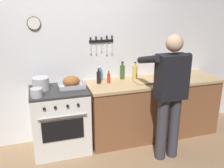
# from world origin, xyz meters

# --- Properties ---
(wall_back) EXTENTS (6.00, 0.13, 2.60)m
(wall_back) POSITION_xyz_m (-0.00, 1.35, 1.30)
(wall_back) COLOR silver
(wall_back) RESTS_ON ground
(counter_block) EXTENTS (2.03, 0.65, 0.90)m
(counter_block) POSITION_xyz_m (1.20, 0.99, 0.45)
(counter_block) COLOR brown
(counter_block) RESTS_ON ground
(stove) EXTENTS (0.76, 0.67, 0.90)m
(stove) POSITION_xyz_m (-0.22, 0.99, 0.45)
(stove) COLOR white
(stove) RESTS_ON ground
(person_cook) EXTENTS (0.51, 0.63, 1.66)m
(person_cook) POSITION_xyz_m (1.11, 0.38, 0.95)
(person_cook) COLOR #383842
(person_cook) RESTS_ON ground
(roasting_pan) EXTENTS (0.35, 0.26, 0.17)m
(roasting_pan) POSITION_xyz_m (-0.04, 1.00, 0.97)
(roasting_pan) COLOR #B7B7BC
(roasting_pan) RESTS_ON stove
(stock_pot) EXTENTS (0.22, 0.22, 0.16)m
(stock_pot) POSITION_xyz_m (-0.43, 1.06, 0.98)
(stock_pot) COLOR #B7B7BC
(stock_pot) RESTS_ON stove
(saucepan) EXTENTS (0.15, 0.15, 0.11)m
(saucepan) POSITION_xyz_m (-0.50, 0.79, 0.95)
(saucepan) COLOR #B7B7BC
(saucepan) RESTS_ON stove
(cutting_board) EXTENTS (0.36, 0.24, 0.02)m
(cutting_board) POSITION_xyz_m (1.05, 0.93, 0.91)
(cutting_board) COLOR tan
(cutting_board) RESTS_ON counter_block
(bottle_dish_soap) EXTENTS (0.07, 0.07, 0.21)m
(bottle_dish_soap) POSITION_xyz_m (0.43, 1.24, 0.99)
(bottle_dish_soap) COLOR #338CCC
(bottle_dish_soap) RESTS_ON counter_block
(bottle_hot_sauce) EXTENTS (0.05, 0.05, 0.18)m
(bottle_hot_sauce) POSITION_xyz_m (0.51, 1.06, 0.97)
(bottle_hot_sauce) COLOR red
(bottle_hot_sauce) RESTS_ON counter_block
(bottle_wine_red) EXTENTS (0.07, 0.07, 0.33)m
(bottle_wine_red) POSITION_xyz_m (1.32, 1.10, 1.04)
(bottle_wine_red) COLOR #47141E
(bottle_wine_red) RESTS_ON counter_block
(bottle_cooking_oil) EXTENTS (0.07, 0.07, 0.27)m
(bottle_cooking_oil) POSITION_xyz_m (0.93, 1.11, 1.01)
(bottle_cooking_oil) COLOR gold
(bottle_cooking_oil) RESTS_ON counter_block
(bottle_soy_sauce) EXTENTS (0.06, 0.06, 0.22)m
(bottle_soy_sauce) POSITION_xyz_m (0.37, 1.08, 0.99)
(bottle_soy_sauce) COLOR black
(bottle_soy_sauce) RESTS_ON counter_block
(bottle_olive_oil) EXTENTS (0.07, 0.07, 0.27)m
(bottle_olive_oil) POSITION_xyz_m (0.76, 1.19, 1.01)
(bottle_olive_oil) COLOR #385623
(bottle_olive_oil) RESTS_ON counter_block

